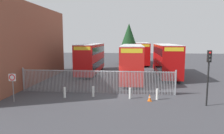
{
  "coord_description": "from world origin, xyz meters",
  "views": [
    {
      "loc": [
        2.35,
        -19.22,
        5.14
      ],
      "look_at": [
        0.0,
        4.0,
        2.0
      ],
      "focal_mm": 33.37,
      "sensor_mm": 36.0,
      "label": 1
    }
  ],
  "objects_px": {
    "bollard_far_right": "(157,94)",
    "double_decker_bus_near_gate": "(132,61)",
    "double_decker_bus_behind_fence_left": "(91,57)",
    "double_decker_bus_behind_fence_right": "(166,59)",
    "bollard_near_right": "(130,93)",
    "traffic_light_kerbside": "(209,68)",
    "bollard_near_left": "(65,92)",
    "double_decker_bus_far_back": "(142,52)",
    "speed_limit_sign_post": "(12,81)",
    "bollard_center_front": "(93,92)",
    "traffic_cone_by_gate": "(150,98)"
  },
  "relations": [
    {
      "from": "double_decker_bus_near_gate",
      "to": "bollard_near_right",
      "type": "height_order",
      "value": "double_decker_bus_near_gate"
    },
    {
      "from": "bollard_near_left",
      "to": "bollard_near_right",
      "type": "relative_size",
      "value": 1.0
    },
    {
      "from": "bollard_near_left",
      "to": "bollard_near_right",
      "type": "distance_m",
      "value": 5.75
    },
    {
      "from": "bollard_near_left",
      "to": "bollard_near_right",
      "type": "height_order",
      "value": "same"
    },
    {
      "from": "bollard_far_right",
      "to": "traffic_cone_by_gate",
      "type": "distance_m",
      "value": 0.84
    },
    {
      "from": "double_decker_bus_behind_fence_left",
      "to": "bollard_center_front",
      "type": "xyz_separation_m",
      "value": [
        2.78,
        -12.77,
        -1.95
      ]
    },
    {
      "from": "double_decker_bus_near_gate",
      "to": "traffic_cone_by_gate",
      "type": "height_order",
      "value": "double_decker_bus_near_gate"
    },
    {
      "from": "double_decker_bus_behind_fence_left",
      "to": "speed_limit_sign_post",
      "type": "bearing_deg",
      "value": -103.1
    },
    {
      "from": "bollard_center_front",
      "to": "traffic_light_kerbside",
      "type": "distance_m",
      "value": 9.7
    },
    {
      "from": "double_decker_bus_behind_fence_right",
      "to": "speed_limit_sign_post",
      "type": "relative_size",
      "value": 4.5
    },
    {
      "from": "bollard_far_right",
      "to": "speed_limit_sign_post",
      "type": "xyz_separation_m",
      "value": [
        -11.84,
        -1.82,
        1.3
      ]
    },
    {
      "from": "double_decker_bus_near_gate",
      "to": "bollard_center_front",
      "type": "height_order",
      "value": "double_decker_bus_near_gate"
    },
    {
      "from": "double_decker_bus_behind_fence_right",
      "to": "traffic_cone_by_gate",
      "type": "relative_size",
      "value": 18.32
    },
    {
      "from": "double_decker_bus_behind_fence_left",
      "to": "speed_limit_sign_post",
      "type": "xyz_separation_m",
      "value": [
        -3.47,
        -14.91,
        -0.65
      ]
    },
    {
      "from": "double_decker_bus_near_gate",
      "to": "traffic_cone_by_gate",
      "type": "bearing_deg",
      "value": -79.95
    },
    {
      "from": "bollard_near_left",
      "to": "traffic_light_kerbside",
      "type": "height_order",
      "value": "traffic_light_kerbside"
    },
    {
      "from": "bollard_near_left",
      "to": "bollard_far_right",
      "type": "xyz_separation_m",
      "value": [
        8.04,
        0.22,
        0.0
      ]
    },
    {
      "from": "double_decker_bus_behind_fence_left",
      "to": "bollard_far_right",
      "type": "bearing_deg",
      "value": -57.4
    },
    {
      "from": "double_decker_bus_far_back",
      "to": "bollard_near_left",
      "type": "bearing_deg",
      "value": -106.92
    },
    {
      "from": "bollard_near_left",
      "to": "traffic_cone_by_gate",
      "type": "distance_m",
      "value": 7.39
    },
    {
      "from": "double_decker_bus_behind_fence_right",
      "to": "double_decker_bus_far_back",
      "type": "height_order",
      "value": "same"
    },
    {
      "from": "bollard_far_right",
      "to": "double_decker_bus_near_gate",
      "type": "bearing_deg",
      "value": 104.93
    },
    {
      "from": "double_decker_bus_behind_fence_right",
      "to": "traffic_cone_by_gate",
      "type": "height_order",
      "value": "double_decker_bus_behind_fence_right"
    },
    {
      "from": "double_decker_bus_far_back",
      "to": "traffic_cone_by_gate",
      "type": "distance_m",
      "value": 26.03
    },
    {
      "from": "bollard_near_right",
      "to": "traffic_light_kerbside",
      "type": "height_order",
      "value": "traffic_light_kerbside"
    },
    {
      "from": "traffic_cone_by_gate",
      "to": "traffic_light_kerbside",
      "type": "height_order",
      "value": "traffic_light_kerbside"
    },
    {
      "from": "speed_limit_sign_post",
      "to": "bollard_far_right",
      "type": "bearing_deg",
      "value": 8.74
    },
    {
      "from": "double_decker_bus_behind_fence_right",
      "to": "traffic_cone_by_gate",
      "type": "distance_m",
      "value": 12.88
    },
    {
      "from": "traffic_cone_by_gate",
      "to": "speed_limit_sign_post",
      "type": "relative_size",
      "value": 0.25
    },
    {
      "from": "bollard_near_left",
      "to": "speed_limit_sign_post",
      "type": "bearing_deg",
      "value": -157.15
    },
    {
      "from": "double_decker_bus_behind_fence_right",
      "to": "bollard_far_right",
      "type": "bearing_deg",
      "value": -101.92
    },
    {
      "from": "bollard_near_left",
      "to": "speed_limit_sign_post",
      "type": "xyz_separation_m",
      "value": [
        -3.8,
        -1.6,
        1.3
      ]
    },
    {
      "from": "double_decker_bus_near_gate",
      "to": "bollard_far_right",
      "type": "relative_size",
      "value": 11.38
    },
    {
      "from": "traffic_cone_by_gate",
      "to": "traffic_light_kerbside",
      "type": "relative_size",
      "value": 0.14
    },
    {
      "from": "double_decker_bus_behind_fence_right",
      "to": "bollard_far_right",
      "type": "distance_m",
      "value": 12.23
    },
    {
      "from": "traffic_light_kerbside",
      "to": "double_decker_bus_near_gate",
      "type": "bearing_deg",
      "value": 121.3
    },
    {
      "from": "bollard_center_front",
      "to": "bollard_near_left",
      "type": "bearing_deg",
      "value": -167.61
    },
    {
      "from": "double_decker_bus_behind_fence_left",
      "to": "bollard_far_right",
      "type": "distance_m",
      "value": 15.66
    },
    {
      "from": "traffic_light_kerbside",
      "to": "bollard_center_front",
      "type": "bearing_deg",
      "value": 170.15
    },
    {
      "from": "double_decker_bus_far_back",
      "to": "double_decker_bus_near_gate",
      "type": "bearing_deg",
      "value": -96.66
    },
    {
      "from": "double_decker_bus_far_back",
      "to": "double_decker_bus_behind_fence_right",
      "type": "bearing_deg",
      "value": -78.7
    },
    {
      "from": "double_decker_bus_near_gate",
      "to": "traffic_light_kerbside",
      "type": "relative_size",
      "value": 2.51
    },
    {
      "from": "double_decker_bus_behind_fence_right",
      "to": "bollard_near_left",
      "type": "relative_size",
      "value": 11.38
    },
    {
      "from": "double_decker_bus_behind_fence_right",
      "to": "traffic_light_kerbside",
      "type": "xyz_separation_m",
      "value": [
        1.14,
        -13.09,
        0.56
      ]
    },
    {
      "from": "traffic_cone_by_gate",
      "to": "speed_limit_sign_post",
      "type": "height_order",
      "value": "speed_limit_sign_post"
    },
    {
      "from": "double_decker_bus_behind_fence_right",
      "to": "bollard_center_front",
      "type": "height_order",
      "value": "double_decker_bus_behind_fence_right"
    },
    {
      "from": "double_decker_bus_behind_fence_right",
      "to": "bollard_near_right",
      "type": "height_order",
      "value": "double_decker_bus_behind_fence_right"
    },
    {
      "from": "bollard_near_right",
      "to": "speed_limit_sign_post",
      "type": "bearing_deg",
      "value": -168.53
    },
    {
      "from": "double_decker_bus_far_back",
      "to": "double_decker_bus_behind_fence_left",
      "type": "bearing_deg",
      "value": -123.36
    },
    {
      "from": "double_decker_bus_behind_fence_left",
      "to": "bollard_near_left",
      "type": "height_order",
      "value": "double_decker_bus_behind_fence_left"
    }
  ]
}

